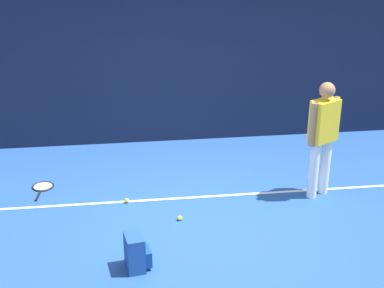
# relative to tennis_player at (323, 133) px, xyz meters

# --- Properties ---
(ground_plane) EXTENTS (12.00, 12.00, 0.00)m
(ground_plane) POSITION_rel_tennis_player_xyz_m (-1.87, -0.64, -0.97)
(ground_plane) COLOR #234C93
(back_fence) EXTENTS (10.00, 0.10, 2.59)m
(back_fence) POSITION_rel_tennis_player_xyz_m (-1.87, 2.36, 0.33)
(back_fence) COLOR #141E38
(back_fence) RESTS_ON ground
(court_line) EXTENTS (9.00, 0.05, 0.00)m
(court_line) POSITION_rel_tennis_player_xyz_m (-1.87, 0.13, -0.96)
(court_line) COLOR white
(court_line) RESTS_ON ground
(tennis_player) EXTENTS (0.48, 0.38, 1.70)m
(tennis_player) POSITION_rel_tennis_player_xyz_m (0.00, 0.00, 0.00)
(tennis_player) COLOR white
(tennis_player) RESTS_ON ground
(tennis_racket) EXTENTS (0.36, 0.63, 0.03)m
(tennis_racket) POSITION_rel_tennis_player_xyz_m (-4.01, 0.72, -0.95)
(tennis_racket) COLOR black
(tennis_racket) RESTS_ON ground
(backpack) EXTENTS (0.32, 0.33, 0.44)m
(backpack) POSITION_rel_tennis_player_xyz_m (-2.68, -1.47, -0.76)
(backpack) COLOR #1E478C
(backpack) RESTS_ON ground
(tennis_ball_near_player) EXTENTS (0.07, 0.07, 0.07)m
(tennis_ball_near_player) POSITION_rel_tennis_player_xyz_m (-2.76, 0.10, -0.93)
(tennis_ball_near_player) COLOR #CCE033
(tennis_ball_near_player) RESTS_ON ground
(tennis_ball_by_fence) EXTENTS (0.07, 0.07, 0.07)m
(tennis_ball_by_fence) POSITION_rel_tennis_player_xyz_m (-2.07, -0.47, -0.93)
(tennis_ball_by_fence) COLOR #CCE033
(tennis_ball_by_fence) RESTS_ON ground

